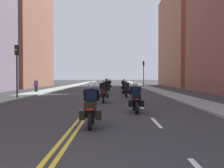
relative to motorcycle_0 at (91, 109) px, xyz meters
name	(u,v)px	position (x,y,z in m)	size (l,w,h in m)	color
ground_plane	(106,87)	(-0.55, 40.98, -0.66)	(264.00, 264.00, 0.00)	#302F31
sidewalk_left	(68,87)	(-7.69, 40.98, -0.60)	(2.11, 144.00, 0.12)	#94A799
sidewalk_right	(145,87)	(6.59, 40.98, -0.60)	(2.11, 144.00, 0.12)	gray
centreline_yellow_inner	(105,87)	(-0.67, 40.98, -0.66)	(0.12, 132.00, 0.01)	yellow
centreline_yellow_outer	(107,87)	(-0.43, 40.98, -0.66)	(0.12, 132.00, 0.01)	yellow
lane_dashes_white	(128,93)	(2.49, 21.98, -0.66)	(0.14, 56.40, 0.01)	silver
building_left_2	(19,23)	(-16.60, 41.02, 11.19)	(8.16, 20.87, 23.69)	brown
building_right_2	(183,38)	(14.59, 44.46, 8.78)	(6.35, 21.78, 18.89)	brown
motorcycle_0	(91,109)	(0.00, 0.00, 0.00)	(0.77, 2.09, 1.64)	black
motorcycle_1	(135,100)	(1.93, 4.11, -0.03)	(0.76, 2.13, 1.58)	black
motorcycle_2	(103,93)	(0.09, 9.58, 0.00)	(0.77, 2.11, 1.66)	black
motorcycle_3	(126,90)	(1.93, 14.59, -0.02)	(0.77, 2.16, 1.58)	black
motorcycle_4	(106,88)	(0.07, 19.14, 0.01)	(0.76, 2.12, 1.66)	black
motorcycle_5	(124,86)	(2.07, 23.56, 0.01)	(0.77, 2.32, 1.62)	black
motorcycle_6	(109,85)	(0.20, 28.73, 0.00)	(0.77, 2.14, 1.59)	black
traffic_light_near	(17,62)	(-7.04, 12.40, 2.39)	(0.28, 0.38, 4.39)	black
traffic_light_far	(144,69)	(5.94, 36.92, 2.49)	(0.28, 0.38, 4.52)	black
pedestrian_0	(36,86)	(-8.09, 21.61, 0.17)	(0.47, 0.43, 1.61)	#252636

